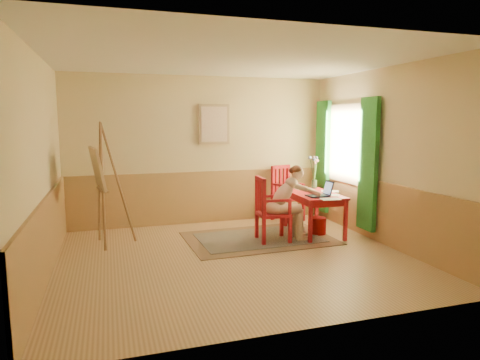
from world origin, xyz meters
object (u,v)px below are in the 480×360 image
object	(u,v)px
laptop	(321,193)
figure	(288,199)
chair_back	(286,193)
easel	(100,173)
chair_left	(270,209)
table	(314,198)

from	to	relation	value
laptop	figure	bearing A→B (deg)	176.28
figure	laptop	size ratio (longest dim) A/B	2.95
chair_back	easel	bearing A→B (deg)	-168.05
chair_left	laptop	distance (m)	0.92
chair_back	figure	world-z (taller)	figure
table	chair_back	distance (m)	1.12
chair_back	laptop	size ratio (longest dim) A/B	2.55
table	easel	distance (m)	3.58
chair_back	easel	world-z (taller)	easel
figure	easel	distance (m)	3.01
table	laptop	distance (m)	0.33
chair_left	laptop	size ratio (longest dim) A/B	2.53
chair_back	figure	distance (m)	1.49
chair_back	laptop	distance (m)	1.43
table	figure	bearing A→B (deg)	-157.41
chair_back	table	bearing A→B (deg)	-87.85
chair_left	easel	world-z (taller)	easel
chair_left	laptop	xyz separation A→B (m)	(0.89, -0.06, 0.24)
table	figure	size ratio (longest dim) A/B	0.99
chair_back	chair_left	bearing A→B (deg)	-122.99
figure	chair_back	bearing A→B (deg)	67.23
laptop	easel	world-z (taller)	easel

